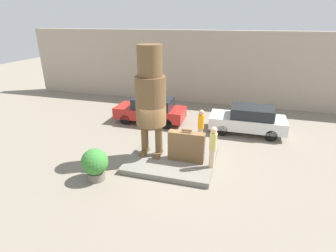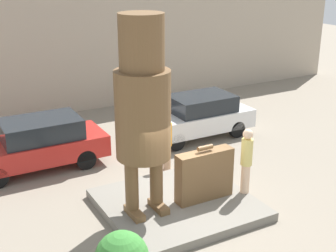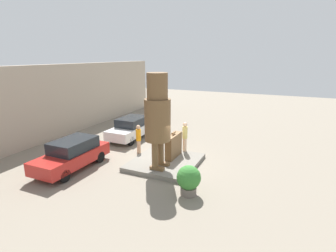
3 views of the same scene
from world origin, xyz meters
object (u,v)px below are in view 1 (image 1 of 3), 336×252
at_px(tourist, 213,146).
at_px(parked_car_white, 248,119).
at_px(planter_pot, 95,163).
at_px(worker_hivis, 201,125).
at_px(giant_suitcase, 186,146).
at_px(statue_figure, 151,94).
at_px(parked_car_red, 151,110).

distance_m(tourist, parked_car_white, 4.79).
distance_m(planter_pot, worker_hivis, 5.56).
bearing_deg(giant_suitcase, statue_figure, 173.75).
relative_size(statue_figure, tourist, 2.68).
xyz_separation_m(parked_car_white, planter_pot, (-5.68, -6.35, -0.08)).
bearing_deg(tourist, parked_car_red, 132.47).
distance_m(statue_figure, tourist, 3.29).
relative_size(parked_car_white, planter_pot, 3.09).
relative_size(planter_pot, worker_hivis, 0.74).
distance_m(tourist, planter_pot, 4.66).
height_order(giant_suitcase, parked_car_white, giant_suitcase).
distance_m(giant_suitcase, planter_pot, 3.75).
xyz_separation_m(statue_figure, worker_hivis, (1.82, 2.20, -2.04)).
bearing_deg(tourist, statue_figure, 171.28).
bearing_deg(worker_hivis, statue_figure, -129.65).
bearing_deg(parked_car_red, worker_hivis, 149.03).
bearing_deg(giant_suitcase, tourist, -12.19).
xyz_separation_m(tourist, parked_car_red, (-4.23, 4.62, -0.39)).
distance_m(statue_figure, parked_car_white, 6.25).
height_order(giant_suitcase, worker_hivis, worker_hivis).
distance_m(parked_car_red, parked_car_white, 5.64).
distance_m(tourist, parked_car_red, 6.28).
bearing_deg(planter_pot, parked_car_red, 89.63).
bearing_deg(giant_suitcase, worker_hivis, 84.58).
bearing_deg(worker_hivis, planter_pot, -127.44).
height_order(planter_pot, worker_hivis, worker_hivis).
relative_size(tourist, parked_car_white, 0.44).
bearing_deg(planter_pot, giant_suitcase, 32.82).
bearing_deg(parked_car_white, giant_suitcase, 59.67).
relative_size(tourist, parked_car_red, 0.42).
bearing_deg(statue_figure, giant_suitcase, -6.25).
distance_m(parked_car_red, worker_hivis, 3.89).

